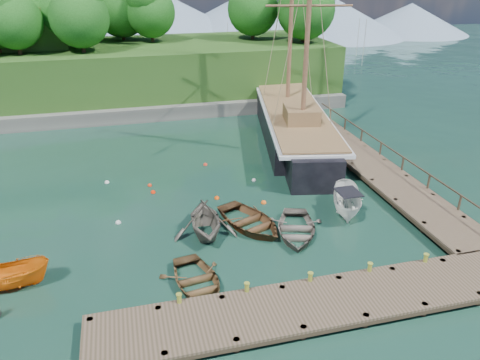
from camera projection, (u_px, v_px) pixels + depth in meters
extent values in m
plane|color=#153225|center=(240.00, 240.00, 25.67)|extent=(160.00, 160.00, 0.00)
cube|color=#453926|center=(322.00, 301.00, 20.19)|extent=(20.00, 3.20, 0.12)
cube|color=black|center=(322.00, 304.00, 20.26)|extent=(20.00, 3.20, 0.20)
cylinder|color=black|center=(91.00, 329.00, 19.35)|extent=(0.28, 0.28, 1.10)
cube|color=#453926|center=(368.00, 162.00, 34.17)|extent=(3.20, 24.00, 0.12)
cube|color=black|center=(368.00, 164.00, 34.24)|extent=(3.20, 24.00, 0.20)
cylinder|color=black|center=(456.00, 260.00, 23.83)|extent=(0.28, 0.28, 1.10)
cylinder|color=black|center=(295.00, 122.00, 44.35)|extent=(0.28, 0.28, 1.10)
cylinder|color=black|center=(320.00, 120.00, 44.93)|extent=(0.28, 0.28, 1.10)
cylinder|color=olive|center=(180.00, 313.00, 20.29)|extent=(0.26, 0.26, 0.45)
cylinder|color=olive|center=(247.00, 302.00, 20.97)|extent=(0.26, 0.26, 0.45)
cylinder|color=olive|center=(309.00, 291.00, 21.65)|extent=(0.26, 0.26, 0.45)
cylinder|color=olive|center=(368.00, 281.00, 22.33)|extent=(0.26, 0.26, 0.45)
cylinder|color=olive|center=(423.00, 272.00, 23.00)|extent=(0.26, 0.26, 0.45)
imported|color=brown|center=(197.00, 287.00, 21.93)|extent=(3.59, 4.59, 0.87)
imported|color=#615C52|center=(205.00, 234.00, 26.15)|extent=(3.83, 4.35, 2.17)
imported|color=#4E321C|center=(250.00, 227.00, 26.88)|extent=(5.02, 5.77, 1.00)
imported|color=#675E56|center=(296.00, 234.00, 26.16)|extent=(4.44, 5.24, 0.92)
imported|color=orange|center=(9.00, 288.00, 21.84)|extent=(3.96, 1.58, 1.52)
imported|color=white|center=(346.00, 213.00, 28.38)|extent=(3.18, 4.64, 1.68)
cube|color=black|center=(293.00, 130.00, 39.90)|extent=(7.94, 15.95, 3.17)
cube|color=black|center=(279.00, 99.00, 48.77)|extent=(3.64, 5.25, 2.85)
cube|color=black|center=(312.00, 172.00, 32.01)|extent=(4.19, 4.54, 3.01)
cube|color=silver|center=(294.00, 113.00, 39.24)|extent=(8.95, 20.66, 0.25)
cube|color=brown|center=(294.00, 110.00, 39.14)|extent=(8.43, 20.14, 0.12)
cube|color=brown|center=(301.00, 114.00, 35.93)|extent=(3.03, 3.44, 1.20)
cylinder|color=brown|center=(276.00, 64.00, 50.75)|extent=(1.63, 6.80, 1.69)
cylinder|color=brown|center=(308.00, 18.00, 32.30)|extent=(0.36, 0.36, 15.50)
sphere|color=silver|center=(118.00, 223.00, 27.27)|extent=(0.32, 0.32, 0.32)
sphere|color=#F42001|center=(153.00, 193.00, 30.85)|extent=(0.32, 0.32, 0.32)
sphere|color=#F54804|center=(217.00, 199.00, 30.09)|extent=(0.33, 0.33, 0.33)
sphere|color=white|center=(254.00, 181.00, 32.56)|extent=(0.30, 0.30, 0.30)
sphere|color=red|center=(150.00, 186.00, 31.81)|extent=(0.30, 0.30, 0.30)
sphere|color=red|center=(205.00, 165.00, 35.03)|extent=(0.32, 0.32, 0.32)
sphere|color=white|center=(107.00, 183.00, 32.24)|extent=(0.32, 0.32, 0.32)
sphere|color=#F35D14|center=(264.00, 203.00, 29.53)|extent=(0.35, 0.35, 0.35)
cube|color=#474744|center=(96.00, 114.00, 44.65)|extent=(50.00, 4.00, 1.40)
cube|color=#224913|center=(95.00, 76.00, 48.89)|extent=(50.00, 14.00, 6.00)
cylinder|color=#382616|center=(19.00, 47.00, 43.12)|extent=(0.36, 0.36, 1.40)
sphere|color=#194A15|center=(14.00, 21.00, 42.17)|extent=(5.02, 5.02, 5.02)
cylinder|color=#382616|center=(304.00, 36.00, 49.33)|extent=(0.36, 0.36, 1.40)
sphere|color=#194A15|center=(306.00, 10.00, 48.23)|extent=(6.00, 6.00, 6.00)
cylinder|color=#382616|center=(152.00, 35.00, 49.82)|extent=(0.36, 0.36, 1.40)
sphere|color=#194A15|center=(151.00, 12.00, 48.85)|extent=(5.13, 5.13, 5.13)
cylinder|color=#382616|center=(68.00, 40.00, 47.00)|extent=(0.36, 0.36, 1.40)
sphere|color=#194A15|center=(63.00, 13.00, 45.92)|extent=(5.82, 5.82, 5.82)
cylinder|color=#382616|center=(123.00, 33.00, 51.03)|extent=(0.36, 0.36, 1.40)
sphere|color=#194A15|center=(121.00, 8.00, 49.92)|extent=(6.05, 6.05, 6.05)
cylinder|color=#382616|center=(303.00, 35.00, 50.25)|extent=(0.36, 0.36, 1.40)
sphere|color=#194A15|center=(304.00, 13.00, 49.33)|extent=(4.77, 4.77, 4.77)
cylinder|color=#382616|center=(83.00, 45.00, 44.18)|extent=(0.36, 0.36, 1.40)
sphere|color=#194A15|center=(79.00, 18.00, 43.15)|extent=(5.47, 5.47, 5.47)
cylinder|color=#382616|center=(253.00, 33.00, 51.56)|extent=(0.36, 0.36, 1.40)
sphere|color=#194A15|center=(253.00, 9.00, 50.53)|extent=(5.55, 5.55, 5.55)
cylinder|color=#382616|center=(74.00, 30.00, 53.66)|extent=(0.36, 0.36, 1.40)
sphere|color=#194A15|center=(70.00, 5.00, 52.52)|extent=(6.25, 6.25, 6.25)
cylinder|color=#382616|center=(112.00, 28.00, 55.17)|extent=(0.36, 0.36, 1.40)
sphere|color=#194A15|center=(109.00, 5.00, 54.08)|extent=(5.89, 5.89, 5.89)
cylinder|color=#382616|center=(50.00, 39.00, 47.33)|extent=(0.36, 0.36, 1.40)
sphere|color=#194A15|center=(45.00, 12.00, 46.22)|extent=(6.08, 6.08, 6.08)
cone|color=#728CA5|center=(250.00, 15.00, 89.65)|extent=(36.00, 36.00, 9.00)
cone|color=#728CA5|center=(336.00, 18.00, 94.14)|extent=(28.00, 28.00, 7.00)
cone|color=#728CA5|center=(172.00, 20.00, 86.47)|extent=(32.00, 32.00, 8.00)
cone|color=#728CA5|center=(410.00, 18.00, 98.19)|extent=(24.00, 24.00, 6.00)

